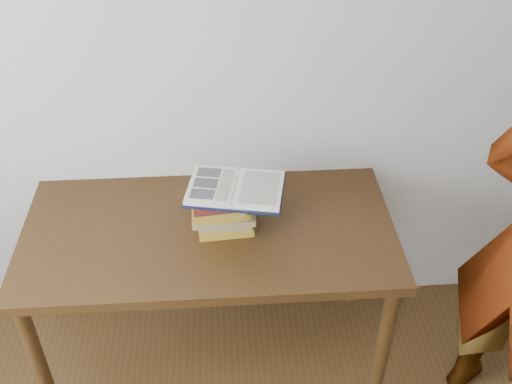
{
  "coord_description": "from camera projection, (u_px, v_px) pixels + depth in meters",
  "views": [
    {
      "loc": [
        0.12,
        -0.43,
        2.39
      ],
      "look_at": [
        0.24,
        1.34,
        1.01
      ],
      "focal_mm": 42.0,
      "sensor_mm": 36.0,
      "label": 1
    }
  ],
  "objects": [
    {
      "name": "desk",
      "position": [
        210.0,
        246.0,
        2.46
      ],
      "size": [
        1.5,
        0.75,
        0.8
      ],
      "color": "#412B10",
      "rests_on": "ground"
    },
    {
      "name": "book_stack",
      "position": [
        222.0,
        210.0,
        2.35
      ],
      "size": [
        0.25,
        0.2,
        0.18
      ],
      "color": "#B39828",
      "rests_on": "desk"
    },
    {
      "name": "open_book",
      "position": [
        236.0,
        188.0,
        2.3
      ],
      "size": [
        0.41,
        0.32,
        0.03
      ],
      "rotation": [
        0.0,
        0.0,
        -0.19
      ],
      "color": "black",
      "rests_on": "book_stack"
    }
  ]
}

